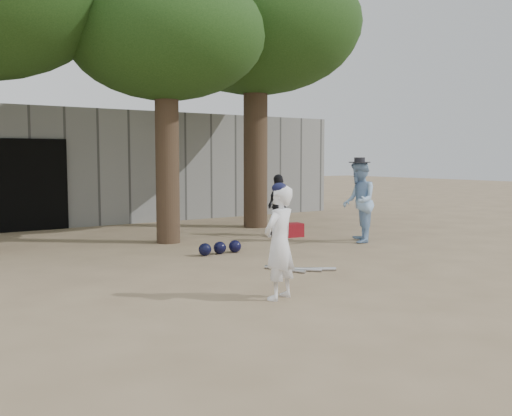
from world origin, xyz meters
TOP-DOWN VIEW (x-y plane):
  - ground at (0.00, 0.00)m, footprint 70.00×70.00m
  - boy_player at (-0.33, -0.87)m, footprint 0.60×0.49m
  - spectator_blue at (3.87, 2.02)m, footprint 1.01×1.04m
  - spectator_dark at (3.15, 3.81)m, footprint 0.87×0.61m
  - red_bag at (3.26, 3.45)m, footprint 0.46×0.37m
  - back_building at (-0.00, 10.33)m, footprint 16.00×5.24m
  - helmet_row at (0.75, 2.38)m, footprint 0.87×0.25m
  - bat_pile at (0.96, 0.36)m, footprint 0.84×0.80m
  - tree_row at (0.74, 5.02)m, footprint 11.40×5.80m

SIDE VIEW (x-z plane):
  - ground at x=0.00m, z-range 0.00..0.00m
  - bat_pile at x=0.96m, z-range 0.00..0.06m
  - helmet_row at x=0.75m, z-range 0.00..0.23m
  - red_bag at x=3.26m, z-range 0.00..0.30m
  - spectator_dark at x=3.15m, z-range 0.00..1.38m
  - boy_player at x=-0.33m, z-range 0.00..1.41m
  - spectator_blue at x=3.87m, z-range 0.00..1.68m
  - back_building at x=0.00m, z-range 0.00..3.00m
  - tree_row at x=0.74m, z-range 1.34..8.03m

